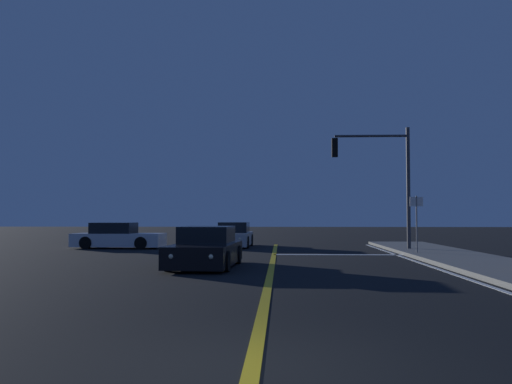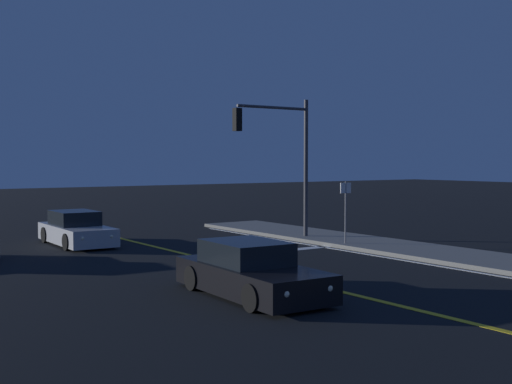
% 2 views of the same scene
% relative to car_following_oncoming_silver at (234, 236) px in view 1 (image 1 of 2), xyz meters
% --- Properties ---
extents(ground_plane, '(160.00, 160.00, 0.00)m').
position_rel_car_following_oncoming_silver_xyz_m(ground_plane, '(2.28, -24.41, -0.58)').
color(ground_plane, black).
extents(lane_line_center, '(0.20, 33.67, 0.01)m').
position_rel_car_following_oncoming_silver_xyz_m(lane_line_center, '(2.28, -14.50, -0.58)').
color(lane_line_center, gold).
rests_on(lane_line_center, ground).
extents(lane_line_edge_right, '(0.16, 33.67, 0.01)m').
position_rel_car_following_oncoming_silver_xyz_m(lane_line_edge_right, '(7.58, -14.50, -0.58)').
color(lane_line_edge_right, white).
rests_on(lane_line_edge_right, ground).
extents(stop_bar, '(5.55, 0.50, 0.01)m').
position_rel_car_following_oncoming_silver_xyz_m(stop_bar, '(5.06, -6.10, -0.58)').
color(stop_bar, white).
rests_on(stop_bar, ground).
extents(car_following_oncoming_silver, '(1.96, 4.66, 1.34)m').
position_rel_car_following_oncoming_silver_xyz_m(car_following_oncoming_silver, '(0.00, 0.00, 0.00)').
color(car_following_oncoming_silver, '#B2B5BA').
rests_on(car_following_oncoming_silver, ground).
extents(car_parked_curb_black, '(2.15, 4.78, 1.34)m').
position_rel_car_following_oncoming_silver_xyz_m(car_parked_curb_black, '(0.11, -12.11, 0.00)').
color(car_parked_curb_black, black).
rests_on(car_parked_curb_black, ground).
extents(car_far_approaching_white, '(4.73, 2.10, 1.34)m').
position_rel_car_following_oncoming_silver_xyz_m(car_far_approaching_white, '(-5.92, -1.74, 0.00)').
color(car_far_approaching_white, silver).
rests_on(car_far_approaching_white, ground).
extents(traffic_signal_near_right, '(3.70, 0.28, 5.90)m').
position_rel_car_following_oncoming_silver_xyz_m(traffic_signal_near_right, '(7.34, -3.80, 3.34)').
color(traffic_signal_near_right, '#38383D').
rests_on(traffic_signal_near_right, ground).
extents(street_sign_corner, '(0.56, 0.07, 2.54)m').
position_rel_car_following_oncoming_silver_xyz_m(street_sign_corner, '(8.33, -6.60, 1.12)').
color(street_sign_corner, slate).
rests_on(street_sign_corner, ground).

